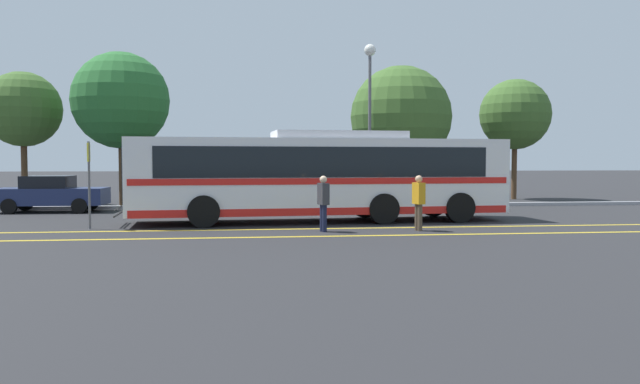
% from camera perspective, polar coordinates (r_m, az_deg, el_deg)
% --- Properties ---
extents(ground_plane, '(220.00, 220.00, 0.00)m').
position_cam_1_polar(ground_plane, '(21.49, -0.53, -2.61)').
color(ground_plane, '#262628').
extents(lane_strip_0, '(32.47, 0.20, 0.01)m').
position_cam_1_polar(lane_strip_0, '(18.87, 0.80, -3.36)').
color(lane_strip_0, gold).
rests_on(lane_strip_0, ground_plane).
extents(lane_strip_1, '(32.47, 0.20, 0.01)m').
position_cam_1_polar(lane_strip_1, '(16.98, 1.67, -4.05)').
color(lane_strip_1, gold).
rests_on(lane_strip_1, ground_plane).
extents(curb_strip, '(40.47, 0.36, 0.15)m').
position_cam_1_polar(curb_strip, '(27.39, -1.61, -1.28)').
color(curb_strip, '#99999E').
rests_on(curb_strip, ground_plane).
extents(transit_bus, '(12.91, 3.41, 3.03)m').
position_cam_1_polar(transit_bus, '(20.95, 0.04, 1.59)').
color(transit_bus, silver).
rests_on(transit_bus, ground_plane).
extents(parked_car_0, '(4.26, 1.94, 1.46)m').
position_cam_1_polar(parked_car_0, '(27.16, -23.40, -0.15)').
color(parked_car_0, navy).
rests_on(parked_car_0, ground_plane).
extents(parked_car_1, '(4.72, 1.98, 1.51)m').
position_cam_1_polar(parked_car_1, '(26.43, -11.55, -0.02)').
color(parked_car_1, '#335B33').
rests_on(parked_car_1, ground_plane).
extents(pedestrian_0, '(0.31, 0.46, 1.62)m').
position_cam_1_polar(pedestrian_0, '(18.44, 9.01, -0.68)').
color(pedestrian_0, brown).
rests_on(pedestrian_0, ground_plane).
extents(pedestrian_1, '(0.32, 0.46, 1.62)m').
position_cam_1_polar(pedestrian_1, '(17.96, 0.31, -0.75)').
color(pedestrian_1, '#191E38').
rests_on(pedestrian_1, ground_plane).
extents(bus_stop_sign, '(0.07, 0.40, 2.63)m').
position_cam_1_polar(bus_stop_sign, '(19.90, -20.37, 1.55)').
color(bus_stop_sign, '#59595E').
rests_on(bus_stop_sign, ground_plane).
extents(street_lamp, '(0.53, 0.53, 7.35)m').
position_cam_1_polar(street_lamp, '(28.81, 4.58, 9.45)').
color(street_lamp, '#59595E').
rests_on(street_lamp, ground_plane).
extents(tree_0, '(3.46, 3.46, 6.17)m').
position_cam_1_polar(tree_0, '(32.06, -25.52, 6.82)').
color(tree_0, '#513823').
rests_on(tree_0, ground_plane).
extents(tree_1, '(3.75, 3.75, 6.42)m').
position_cam_1_polar(tree_1, '(35.12, 17.40, 6.77)').
color(tree_1, '#513823').
rests_on(tree_1, ground_plane).
extents(tree_2, '(5.08, 5.08, 6.82)m').
position_cam_1_polar(tree_2, '(31.79, 7.41, 6.85)').
color(tree_2, '#513823').
rests_on(tree_2, ground_plane).
extents(tree_3, '(4.38, 4.38, 6.99)m').
position_cam_1_polar(tree_3, '(30.02, -17.75, 7.96)').
color(tree_3, '#513823').
rests_on(tree_3, ground_plane).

